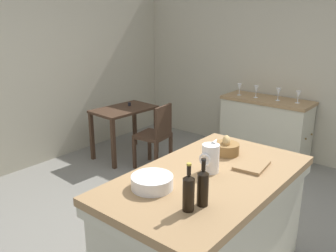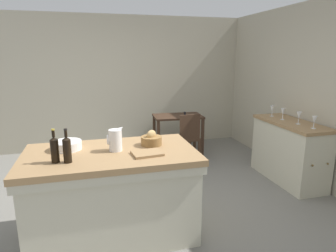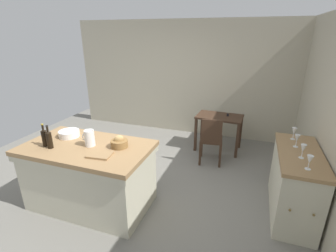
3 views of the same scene
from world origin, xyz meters
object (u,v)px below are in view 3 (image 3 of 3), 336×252
Objects in this scene: side_cabinet at (294,183)px; wine_bottle_amber at (45,137)px; wash_bowl at (69,134)px; wine_glass_middle at (297,139)px; wine_bottle_dark at (49,139)px; pitcher at (90,138)px; wine_glass_left at (303,149)px; writing_desk at (219,121)px; island_table at (90,173)px; wine_glass_right at (294,131)px; cutting_board at (100,155)px; wooden_chair at (211,139)px; bread_basket at (119,143)px; wine_glass_far_left at (310,160)px.

wine_bottle_amber reaches higher than side_cabinet.
wine_glass_middle reaches higher than wash_bowl.
pitcher is at bearing 27.58° from wine_bottle_dark.
pitcher is 1.50× the size of wine_glass_middle.
wine_bottle_amber is at bearing 163.99° from wine_bottle_dark.
wine_glass_left is (2.58, 0.56, -0.00)m from pitcher.
wash_bowl reaches higher than writing_desk.
wine_glass_middle is (1.19, -1.48, 0.40)m from writing_desk.
side_cabinet is 2.06m from writing_desk.
island_table is at bearing -160.92° from wine_glass_middle.
wine_bottle_dark is (0.03, -0.39, 0.08)m from wash_bowl.
wine_bottle_dark is (-3.03, -0.95, 0.58)m from side_cabinet.
wine_glass_right is at bearing -45.82° from writing_desk.
cutting_board is 0.91× the size of wine_bottle_dark.
pitcher is at bearing -164.54° from side_cabinet.
wine_glass_right is at bearing 24.13° from island_table.
wine_glass_right reaches higher than side_cabinet.
wine_glass_right is (2.98, 1.37, -0.02)m from wine_bottle_dark.
island_table is 0.76m from wine_bottle_amber.
wine_glass_middle is at bearing -33.89° from wooden_chair.
wine_bottle_dark is at bearing -16.01° from wine_bottle_amber.
pitcher is 1.17× the size of bread_basket.
wine_glass_far_left reaches higher than island_table.
writing_desk is at bearing 134.18° from wine_glass_right.
wine_bottle_amber is at bearing -160.21° from island_table.
wine_bottle_amber reaches higher than cutting_board.
island_table is 0.57m from cutting_board.
wine_bottle_amber reaches higher than wine_glass_right.
side_cabinet is at bearing -37.82° from wooden_chair.
wash_bowl is at bearing -161.96° from wine_glass_right.
wooden_chair is (-1.27, 0.99, 0.04)m from side_cabinet.
wine_glass_middle is 0.26m from wine_glass_right.
wine_glass_far_left is at bearing 9.81° from wine_bottle_dark.
writing_desk is at bearing 55.15° from wine_bottle_dark.
wine_glass_far_left reaches higher than writing_desk.
wine_glass_right is at bearing 91.24° from wine_glass_middle.
wine_glass_right is (3.01, 0.98, 0.06)m from wash_bowl.
island_table is 0.53m from pitcher.
pitcher is 0.90× the size of wash_bowl.
wine_bottle_amber is at bearing -171.05° from wine_glass_far_left.
wash_bowl is 0.38m from wine_bottle_amber.
wine_glass_middle reaches higher than island_table.
wooden_chair is 3.51× the size of pitcher.
wine_bottle_dark is at bearing -170.19° from wine_glass_far_left.
side_cabinet is 2.75m from pitcher.
wine_bottle_dark is 1.01× the size of wine_bottle_amber.
bread_basket is 0.71× the size of wine_bottle_dark.
side_cabinet is at bearing 15.46° from pitcher.
wine_glass_middle is (1.23, -0.83, 0.53)m from wooden_chair.
cutting_board is 2.38m from wine_glass_far_left.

